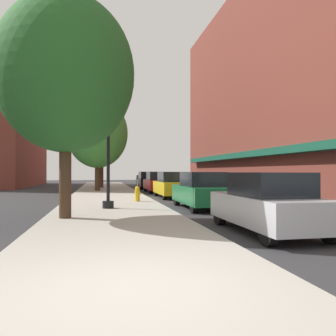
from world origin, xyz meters
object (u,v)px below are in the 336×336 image
(fire_hydrant, at_px, (137,194))
(car_silver, at_px, (267,203))
(tree_mid, at_px, (97,133))
(car_yellow, at_px, (172,185))
(tree_far, at_px, (101,133))
(tree_near, at_px, (66,74))
(parking_meter_near, at_px, (137,182))
(car_red, at_px, (158,182))
(car_green, at_px, (201,191))
(lamppost, at_px, (108,136))
(car_black, at_px, (147,180))

(fire_hydrant, height_order, car_silver, car_silver)
(tree_mid, xyz_separation_m, car_yellow, (4.74, -6.92, -3.98))
(car_yellow, bearing_deg, tree_far, 110.66)
(tree_near, xyz_separation_m, tree_far, (1.25, 21.97, 0.46))
(parking_meter_near, distance_m, car_red, 3.67)
(tree_near, bearing_deg, car_green, 27.27)
(tree_near, relative_size, car_red, 1.75)
(lamppost, distance_m, car_green, 4.81)
(tree_near, relative_size, car_silver, 1.75)
(car_silver, bearing_deg, tree_far, 101.73)
(parking_meter_near, distance_m, car_silver, 15.31)
(tree_near, relative_size, car_green, 1.75)
(tree_mid, bearing_deg, car_yellow, -55.56)
(lamppost, xyz_separation_m, tree_mid, (-0.57, 13.49, 1.58))
(fire_hydrant, distance_m, car_red, 9.49)
(lamppost, xyz_separation_m, parking_meter_near, (2.22, 9.08, -2.25))
(tree_mid, height_order, car_silver, tree_mid)
(lamppost, distance_m, car_red, 13.11)
(parking_meter_near, distance_m, car_black, 9.29)
(tree_mid, relative_size, tree_far, 0.91)
(car_green, bearing_deg, tree_near, -154.53)
(parking_meter_near, bearing_deg, car_red, 57.93)
(tree_far, height_order, car_yellow, tree_far)
(car_yellow, relative_size, car_red, 1.00)
(car_yellow, bearing_deg, car_silver, -88.63)
(car_black, bearing_deg, tree_near, -105.86)
(lamppost, height_order, car_black, lamppost)
(lamppost, xyz_separation_m, car_red, (4.17, 12.19, -2.39))
(fire_hydrant, height_order, car_red, car_red)
(tree_far, relative_size, car_green, 1.92)
(car_silver, relative_size, car_red, 1.00)
(tree_far, distance_m, car_green, 20.09)
(fire_hydrant, height_order, tree_mid, tree_mid)
(tree_far, distance_m, car_silver, 26.06)
(tree_mid, xyz_separation_m, car_black, (4.74, 4.67, -3.98))
(tree_far, bearing_deg, car_green, -76.97)
(fire_hydrant, relative_size, tree_far, 0.10)
(car_silver, xyz_separation_m, car_green, (0.00, 6.22, 0.00))
(tree_far, bearing_deg, car_yellow, -70.70)
(car_silver, bearing_deg, car_yellow, 91.83)
(tree_near, bearing_deg, parking_meter_near, 72.67)
(tree_far, height_order, car_silver, tree_far)
(fire_hydrant, xyz_separation_m, tree_near, (-3.06, -5.87, 4.46))
(tree_near, distance_m, car_red, 16.56)
(car_red, bearing_deg, car_black, 89.91)
(tree_near, xyz_separation_m, car_red, (5.66, 14.99, -4.17))
(parking_meter_near, bearing_deg, tree_far, 103.70)
(lamppost, relative_size, tree_far, 0.71)
(tree_mid, bearing_deg, tree_far, 86.62)
(car_silver, distance_m, car_yellow, 12.67)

